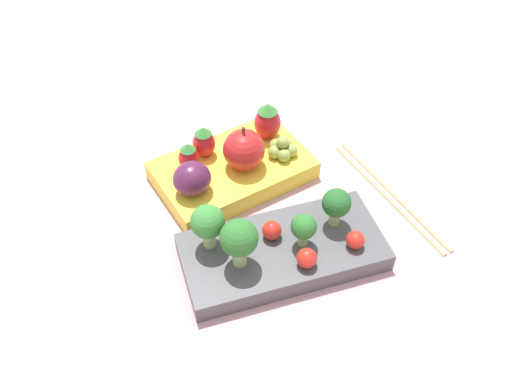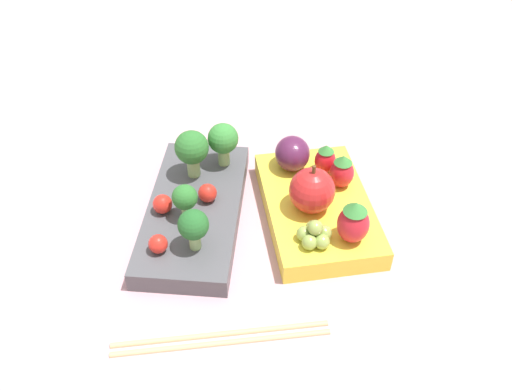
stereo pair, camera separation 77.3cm
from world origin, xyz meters
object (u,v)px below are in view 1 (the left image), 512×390
strawberry_0 (189,157)px  chopsticks_pair (390,194)px  cherry_tomato_0 (273,230)px  strawberry_1 (267,121)px  cherry_tomato_1 (307,258)px  strawberry_2 (204,142)px  bento_box_savoury (283,252)px  plum (192,179)px  broccoli_floret_0 (239,239)px  apple (244,150)px  broccoli_floret_3 (336,204)px  cherry_tomato_2 (355,240)px  grape_cluster (282,148)px  broccoli_floret_1 (304,227)px  broccoli_floret_2 (208,223)px  bento_box_fruit (233,170)px

strawberry_0 → chopsticks_pair: size_ratio=0.19×
cherry_tomato_0 → strawberry_1: 0.17m
cherry_tomato_1 → strawberry_2: 0.21m
bento_box_savoury → strawberry_1: 0.19m
plum → chopsticks_pair: bearing=157.8°
broccoli_floret_0 → apple: bearing=-117.1°
broccoli_floret_3 → cherry_tomato_0: broccoli_floret_3 is taller
cherry_tomato_2 → plum: 0.20m
cherry_tomato_2 → chopsticks_pair: cherry_tomato_2 is taller
apple → chopsticks_pair: bearing=145.1°
cherry_tomato_0 → plum: plum is taller
strawberry_0 → grape_cluster: strawberry_0 is taller
bento_box_savoury → plum: (0.06, -0.12, 0.03)m
cherry_tomato_1 → strawberry_0: strawberry_0 is taller
strawberry_2 → cherry_tomato_2: bearing=113.5°
bento_box_savoury → plum: bearing=-64.0°
chopsticks_pair → strawberry_1: bearing=-54.9°
broccoli_floret_1 → apple: 0.14m
strawberry_2 → chopsticks_pair: (-0.19, 0.14, -0.04)m
bento_box_savoury → broccoli_floret_1: 0.04m
strawberry_1 → broccoli_floret_2: bearing=43.9°
strawberry_0 → strawberry_2: bearing=-150.1°
cherry_tomato_0 → chopsticks_pair: size_ratio=0.10×
cherry_tomato_0 → cherry_tomato_2: bearing=145.0°
strawberry_0 → cherry_tomato_2: bearing=121.2°
strawberry_2 → bento_box_fruit: bearing=129.3°
bento_box_fruit → strawberry_1: 0.08m
cherry_tomato_2 → strawberry_0: bearing=-58.8°
broccoli_floret_3 → plum: size_ratio=1.09×
broccoli_floret_1 → grape_cluster: broccoli_floret_1 is taller
bento_box_savoury → plum: size_ratio=5.15×
cherry_tomato_1 → strawberry_2: bearing=-81.6°
apple → plum: apple is taller
broccoli_floret_2 → strawberry_1: bearing=-136.1°
broccoli_floret_3 → cherry_tomato_1: bearing=33.1°
cherry_tomato_1 → grape_cluster: (-0.06, -0.16, 0.00)m
broccoli_floret_2 → cherry_tomato_0: bearing=163.6°
broccoli_floret_1 → cherry_tomato_1: (0.01, 0.03, -0.02)m
broccoli_floret_3 → strawberry_2: broccoli_floret_3 is taller
apple → chopsticks_pair: 0.19m
strawberry_0 → plum: size_ratio=0.86×
bento_box_savoury → cherry_tomato_0: size_ratio=10.83×
broccoli_floret_0 → strawberry_2: (-0.03, -0.17, -0.02)m
broccoli_floret_3 → cherry_tomato_1: broccoli_floret_3 is taller
broccoli_floret_1 → cherry_tomato_2: (-0.05, 0.03, -0.02)m
cherry_tomato_1 → cherry_tomato_2: size_ratio=1.08×
broccoli_floret_2 → cherry_tomato_2: broccoli_floret_2 is taller
grape_cluster → strawberry_2: bearing=-26.2°
apple → plum: (0.07, 0.01, -0.01)m
bento_box_fruit → broccoli_floret_0: (0.06, 0.14, 0.05)m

